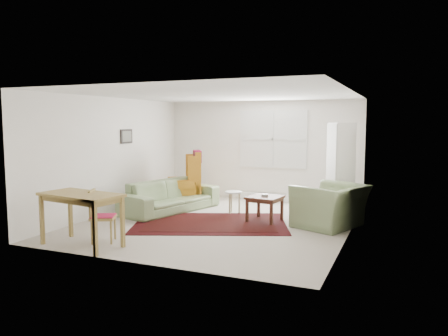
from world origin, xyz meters
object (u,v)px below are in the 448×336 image
at_px(armchair, 330,202).
at_px(desk, 82,220).
at_px(stool, 233,202).
at_px(coffee_table, 265,209).
at_px(desk_chair, 103,216).
at_px(cabinet, 341,169).
at_px(wingback_chair, 183,177).
at_px(sofa, 170,190).

bearing_deg(armchair, desk, -27.99).
distance_m(stool, desk, 3.51).
height_order(coffee_table, desk_chair, desk_chair).
bearing_deg(armchair, cabinet, -157.31).
height_order(wingback_chair, stool, wingback_chair).
distance_m(wingback_chair, cabinet, 3.66).
relative_size(armchair, desk_chair, 1.42).
bearing_deg(desk, desk_chair, 61.30).
height_order(sofa, coffee_table, sofa).
relative_size(coffee_table, stool, 1.28).
relative_size(stool, cabinet, 0.25).
distance_m(wingback_chair, desk, 3.78).
height_order(armchair, stool, armchair).
bearing_deg(coffee_table, armchair, 1.37).
height_order(armchair, desk_chair, armchair).
distance_m(armchair, desk, 4.46).
bearing_deg(desk, coffee_table, 52.18).
bearing_deg(sofa, stool, -61.90).
bearing_deg(armchair, sofa, -69.30).
relative_size(armchair, stool, 2.53).
relative_size(sofa, desk, 1.75).
distance_m(sofa, wingback_chair, 0.84).
bearing_deg(desk, sofa, 91.30).
height_order(sofa, desk, sofa).
distance_m(stool, desk_chair, 3.16).
relative_size(wingback_chair, stool, 2.68).
bearing_deg(cabinet, desk, -153.76).
distance_m(coffee_table, stool, 0.96).
relative_size(wingback_chair, cabinet, 0.67).
relative_size(desk, desk_chair, 1.54).
xyz_separation_m(desk, desk_chair, (0.17, 0.32, 0.01)).
xyz_separation_m(stool, cabinet, (2.13, 0.85, 0.74)).
xyz_separation_m(sofa, stool, (1.39, 0.30, -0.23)).
xyz_separation_m(coffee_table, cabinet, (1.28, 1.30, 0.72)).
bearing_deg(wingback_chair, sofa, -23.91).
bearing_deg(sofa, armchair, -76.22).
xyz_separation_m(sofa, wingback_chair, (-0.11, 0.82, 0.18)).
xyz_separation_m(armchair, wingback_chair, (-3.63, 0.94, 0.17)).
bearing_deg(cabinet, stool, 177.99).
relative_size(cabinet, desk, 1.46).
relative_size(armchair, wingback_chair, 0.95).
bearing_deg(wingback_chair, cabinet, 63.55).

